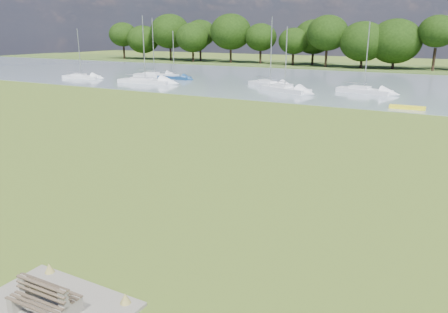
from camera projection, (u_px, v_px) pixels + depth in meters
The scene contains 14 objects.
ground at pixel (261, 171), 23.38m from camera, with size 220.00×220.00×0.00m, color olive.
river at pixel (388, 86), 58.80m from camera, with size 220.00×40.00×0.10m, color gray.
far_bank at pixel (413, 70), 84.10m from camera, with size 220.00×20.00×0.40m, color #4C6626.
concrete_pad at pixel (46, 313), 11.56m from camera, with size 4.20×3.20×0.10m, color gray.
bench_pair at pixel (44, 299), 11.44m from camera, with size 1.78×1.07×0.95m.
kayak at pixel (407, 107), 41.48m from camera, with size 3.23×0.75×0.32m, color yellow.
tree_line at pixel (388, 35), 81.05m from camera, with size 131.87×8.86×10.72m.
sailboat_0 at pixel (174, 76), 67.14m from camera, with size 5.60×1.89×7.13m.
sailboat_1 at pixel (270, 83), 58.43m from camera, with size 6.75×3.95×8.88m.
sailboat_2 at pixel (81, 76), 67.94m from camera, with size 6.09×3.01×7.51m.
sailboat_4 at pixel (145, 80), 61.84m from camera, with size 8.19×3.12×9.18m.
sailboat_6 at pixel (363, 89), 52.14m from camera, with size 6.70×3.15×8.21m.
sailboat_7 at pixel (154, 74), 70.18m from camera, with size 6.91×3.31×9.12m.
sailboat_8 at pixel (284, 88), 53.28m from camera, with size 7.10×4.37×7.71m.
Camera 1 is at (8.90, -20.48, 7.25)m, focal length 35.00 mm.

